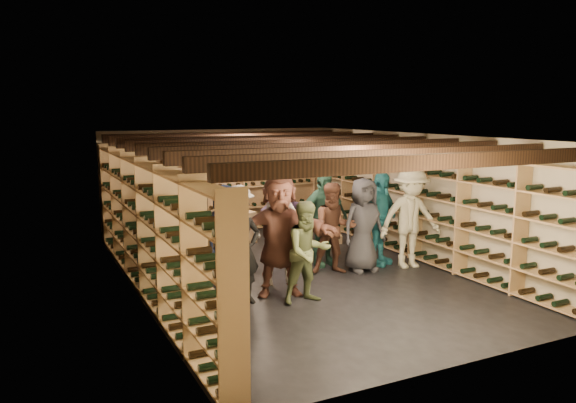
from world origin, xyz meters
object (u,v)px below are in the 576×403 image
at_px(crate_stack_left, 201,251).
at_px(person_2, 308,252).
at_px(crate_stack_right, 244,227).
at_px(person_11, 282,215).
at_px(person_5, 280,235).
at_px(person_1, 242,251).
at_px(crate_loose, 330,239).
at_px(person_9, 239,227).
at_px(person_12, 363,225).
at_px(person_6, 226,233).
at_px(person_0, 195,236).
at_px(person_8, 334,229).
at_px(person_7, 280,233).
at_px(person_10, 323,218).
at_px(person_3, 410,217).
at_px(person_4, 380,219).

relative_size(crate_stack_left, person_2, 0.35).
distance_m(crate_stack_right, person_11, 1.40).
distance_m(person_2, person_5, 0.58).
height_order(crate_stack_left, person_1, person_1).
bearing_deg(crate_loose, person_9, -157.66).
xyz_separation_m(crate_stack_left, person_12, (2.48, -1.65, 0.58)).
distance_m(crate_stack_right, person_6, 2.78).
bearing_deg(person_0, person_11, 9.84).
height_order(person_8, person_11, person_11).
bearing_deg(person_1, person_7, 26.58).
bearing_deg(crate_loose, person_10, -124.36).
distance_m(crate_loose, person_10, 1.98).
height_order(crate_stack_right, person_2, person_2).
relative_size(crate_stack_left, person_9, 0.36).
bearing_deg(person_11, person_12, -87.06).
height_order(person_3, person_10, person_3).
relative_size(person_0, person_9, 1.09).
relative_size(person_4, person_10, 0.99).
relative_size(crate_stack_left, person_11, 0.33).
relative_size(person_4, person_12, 1.04).
distance_m(crate_loose, person_8, 2.43).
bearing_deg(person_9, person_6, -149.27).
bearing_deg(person_6, person_9, 32.01).
xyz_separation_m(person_5, person_8, (1.34, 0.63, -0.15)).
relative_size(person_10, person_11, 1.08).
bearing_deg(person_11, person_9, -177.75).
height_order(crate_stack_left, person_8, person_8).
bearing_deg(person_10, person_6, -178.00).
relative_size(person_2, person_5, 0.80).
height_order(crate_stack_right, person_0, person_0).
distance_m(crate_stack_right, person_10, 2.44).
height_order(person_8, person_9, person_8).
xyz_separation_m(crate_loose, person_12, (-0.57, -2.14, 0.75)).
height_order(person_5, person_7, person_5).
distance_m(person_2, person_6, 1.70).
relative_size(person_0, person_1, 1.04).
height_order(person_6, person_11, person_6).
height_order(person_0, person_11, person_0).
distance_m(person_4, person_6, 2.91).
xyz_separation_m(person_0, person_11, (2.12, 1.22, -0.02)).
bearing_deg(person_8, person_6, -175.57).
distance_m(crate_loose, person_12, 2.34).
bearing_deg(person_8, crate_stack_right, 118.40).
bearing_deg(person_8, person_12, 6.77).
height_order(person_5, person_9, person_5).
height_order(crate_stack_left, person_6, person_6).
bearing_deg(person_4, person_8, 163.00).
height_order(person_4, person_10, person_10).
height_order(person_7, person_9, person_7).
bearing_deg(person_8, person_10, 97.95).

